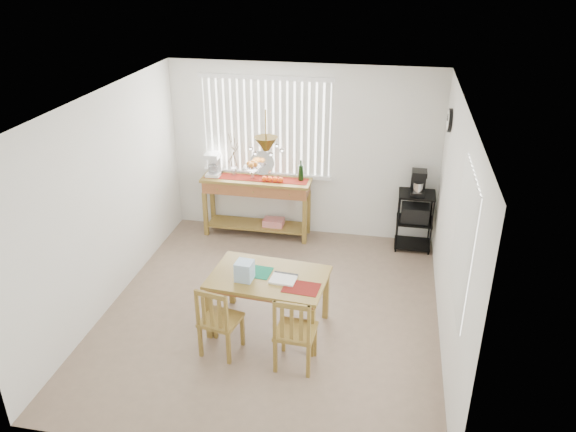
% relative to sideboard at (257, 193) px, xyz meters
% --- Properties ---
extents(ground, '(4.00, 4.50, 0.01)m').
position_rel_sideboard_xyz_m(ground, '(0.65, -2.00, -0.70)').
color(ground, '#8C735F').
extents(room_shell, '(4.20, 4.70, 2.70)m').
position_rel_sideboard_xyz_m(room_shell, '(0.65, -1.98, 1.00)').
color(room_shell, white).
rests_on(room_shell, ground).
extents(sideboard, '(1.64, 0.46, 0.92)m').
position_rel_sideboard_xyz_m(sideboard, '(0.00, 0.00, 0.00)').
color(sideboard, olive).
rests_on(sideboard, ground).
extents(sideboard_items, '(1.56, 0.39, 0.71)m').
position_rel_sideboard_xyz_m(sideboard_items, '(-0.26, 0.01, 0.37)').
color(sideboard_items, maroon).
rests_on(sideboard_items, sideboard).
extents(wire_cart, '(0.51, 0.41, 0.87)m').
position_rel_sideboard_xyz_m(wire_cart, '(2.35, 0.00, -0.17)').
color(wire_cart, black).
rests_on(wire_cart, ground).
extents(cart_items, '(0.21, 0.25, 0.36)m').
position_rel_sideboard_xyz_m(cart_items, '(2.35, 0.01, 0.35)').
color(cart_items, black).
rests_on(cart_items, wire_cart).
extents(dining_table, '(1.37, 0.94, 0.70)m').
position_rel_sideboard_xyz_m(dining_table, '(0.69, -2.30, -0.08)').
color(dining_table, olive).
rests_on(dining_table, ground).
extents(table_items, '(1.00, 0.55, 0.22)m').
position_rel_sideboard_xyz_m(table_items, '(0.56, -2.41, 0.09)').
color(table_items, '#147553').
rests_on(table_items, dining_table).
extents(chair_left, '(0.46, 0.46, 0.86)m').
position_rel_sideboard_xyz_m(chair_left, '(0.27, -2.86, -0.27)').
color(chair_left, olive).
rests_on(chair_left, ground).
extents(chair_right, '(0.43, 0.43, 0.89)m').
position_rel_sideboard_xyz_m(chair_right, '(1.11, -2.92, -0.26)').
color(chair_right, olive).
rests_on(chair_right, ground).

